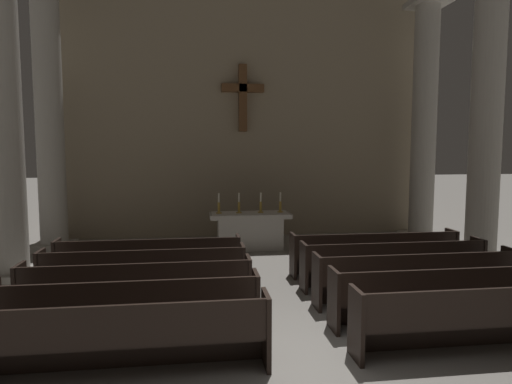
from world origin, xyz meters
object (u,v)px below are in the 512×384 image
at_px(pew_right_row_1, 486,318).
at_px(candlestick_inner_left, 239,207).
at_px(pew_left_row_1, 117,338).
at_px(column_left_third, 50,123).
at_px(pew_left_row_5, 150,260).
at_px(pew_right_row_2, 447,295).
at_px(pew_left_row_4, 145,273).
at_px(pew_right_row_5, 374,253).
at_px(candlestick_inner_right, 261,206).
at_px(pew_right_row_4, 393,264).
at_px(pew_left_row_2, 129,310).
at_px(pew_right_row_3, 417,278).
at_px(pew_left_row_3, 138,289).
at_px(column_left_second, 3,114).
at_px(candlestick_outer_left, 219,207).
at_px(candlestick_outer_right, 280,206).
at_px(altar, 250,230).
at_px(column_right_second, 486,119).
at_px(column_right_third, 424,126).

relative_size(pew_right_row_1, candlestick_inner_left, 6.70).
distance_m(pew_left_row_1, column_left_third, 8.38).
bearing_deg(candlestick_inner_left, pew_left_row_5, -126.47).
bearing_deg(pew_right_row_2, pew_right_row_1, -90.00).
height_order(pew_left_row_4, pew_left_row_5, same).
bearing_deg(pew_left_row_5, column_left_third, 129.95).
height_order(pew_right_row_5, candlestick_inner_right, candlestick_inner_right).
bearing_deg(pew_right_row_4, pew_left_row_2, -158.44).
relative_size(pew_right_row_3, column_left_third, 0.52).
bearing_deg(pew_left_row_3, pew_right_row_4, 11.17).
relative_size(pew_right_row_5, column_left_second, 0.52).
bearing_deg(pew_right_row_4, pew_right_row_1, -90.00).
xyz_separation_m(pew_left_row_3, pew_left_row_4, (0.00, 0.95, 0.00)).
bearing_deg(pew_left_row_4, pew_right_row_4, 0.00).
relative_size(candlestick_outer_left, candlestick_outer_right, 1.00).
relative_size(pew_right_row_5, altar, 1.68).
xyz_separation_m(pew_right_row_4, altar, (-2.41, 3.81, 0.06)).
bearing_deg(pew_left_row_4, altar, 57.66).
relative_size(pew_left_row_5, candlestick_inner_right, 6.70).
bearing_deg(pew_left_row_1, column_left_second, 123.51).
xyz_separation_m(pew_left_row_5, pew_right_row_2, (4.83, -2.86, 0.00)).
height_order(pew_left_row_2, pew_right_row_2, same).
distance_m(pew_right_row_3, altar, 5.34).
distance_m(pew_left_row_3, altar, 5.34).
distance_m(candlestick_inner_left, candlestick_outer_right, 1.15).
xyz_separation_m(pew_left_row_2, column_right_second, (7.73, 3.43, 2.98)).
bearing_deg(pew_left_row_5, pew_left_row_1, -90.00).
bearing_deg(pew_left_row_3, pew_left_row_5, 90.00).
height_order(pew_left_row_2, pew_right_row_5, same).
distance_m(pew_right_row_1, pew_right_row_5, 3.81).
height_order(pew_left_row_3, pew_right_row_4, same).
height_order(column_left_second, candlestick_outer_right, column_left_second).
xyz_separation_m(pew_left_row_1, altar, (2.41, 6.67, 0.06)).
bearing_deg(pew_left_row_4, candlestick_inner_left, 61.00).
height_order(pew_left_row_4, pew_right_row_2, same).
relative_size(pew_right_row_4, candlestick_outer_right, 6.70).
bearing_deg(column_left_second, pew_right_row_5, -4.21).
height_order(pew_left_row_1, pew_right_row_1, same).
bearing_deg(pew_left_row_1, pew_left_row_5, 90.00).
bearing_deg(candlestick_inner_left, pew_right_row_3, -60.35).
bearing_deg(candlestick_outer_right, candlestick_inner_left, 180.00).
relative_size(pew_left_row_3, column_right_second, 0.52).
bearing_deg(column_left_third, pew_right_row_1, -43.28).
relative_size(pew_left_row_5, candlestick_inner_left, 6.70).
relative_size(pew_left_row_5, column_left_second, 0.52).
distance_m(pew_left_row_5, column_right_second, 8.30).
xyz_separation_m(column_right_second, column_right_third, (0.00, 2.90, 0.00)).
relative_size(pew_left_row_3, pew_right_row_5, 1.00).
bearing_deg(pew_right_row_4, altar, 122.34).
bearing_deg(pew_left_row_1, pew_right_row_2, 11.17).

